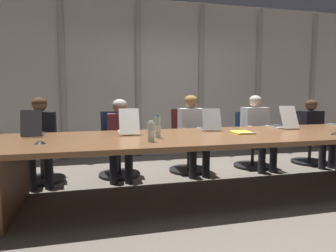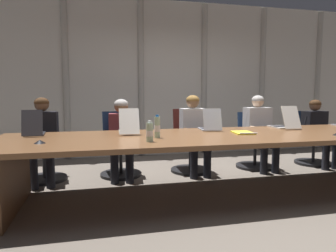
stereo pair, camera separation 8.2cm
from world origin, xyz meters
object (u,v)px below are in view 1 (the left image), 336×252
Objects in this scene: person_left_mid at (120,134)px; conference_mic_left_side at (336,133)px; office_chair_left_end at (42,156)px; conference_mic_middle at (40,142)px; spiral_notepad at (242,132)px; office_chair_center at (188,148)px; laptop_center at (209,126)px; office_chair_left_mid at (118,152)px; laptop_left_mid at (128,129)px; water_bottle_primary at (151,132)px; water_bottle_secondary at (158,127)px; office_chair_right_end at (308,144)px; person_right_end at (314,128)px; person_left_end at (40,135)px; person_center at (193,129)px; laptop_left_end at (33,131)px; laptop_right_mid at (282,124)px; person_right_mid at (257,128)px; office_chair_right_mid at (251,146)px.

conference_mic_left_side is (2.35, -1.39, 0.10)m from person_left_mid.
conference_mic_middle is at bearing -0.51° from office_chair_left_end.
spiral_notepad is at bearing 5.81° from conference_mic_middle.
office_chair_center is at bearing 35.24° from conference_mic_middle.
laptop_center reaches higher than office_chair_left_mid.
spiral_notepad is (2.26, 0.23, -0.01)m from conference_mic_middle.
water_bottle_primary is at bearing -165.82° from laptop_left_mid.
water_bottle_secondary is at bearing 62.94° from water_bottle_primary.
laptop_center reaches higher than office_chair_right_end.
laptop_left_mid is 1.38m from office_chair_center.
person_right_end reaches higher than office_chair_center.
laptop_left_mid is at bearing 101.09° from water_bottle_primary.
office_chair_right_end is 0.33m from person_right_end.
spiral_notepad is at bearing 6.99° from water_bottle_secondary.
water_bottle_primary is at bearing 37.68° from person_left_end.
laptop_center is 0.37× the size of person_right_end.
person_center is (1.05, 0.66, -0.12)m from laptop_left_mid.
laptop_center is 1.20m from water_bottle_primary.
laptop_left_end is 0.36× the size of person_center.
laptop_right_mid is at bearing 63.26° from office_chair_left_mid.
person_right_end reaches higher than laptop_right_mid.
conference_mic_left_side is at bearing 5.68° from person_right_mid.
laptop_right_mid is 0.53× the size of office_chair_right_end.
person_right_mid is at bearing 78.73° from office_chair_left_mid.
laptop_center is 1.08m from laptop_right_mid.
laptop_center is 0.36× the size of person_left_end.
person_left_mid is (0.02, -0.16, 0.29)m from office_chair_left_mid.
person_center reaches higher than conference_mic_middle.
laptop_left_mid is 2.43m from conference_mic_left_side.
office_chair_center reaches higher than conference_mic_left_side.
person_left_mid is 1.02× the size of person_right_end.
conference_mic_middle is at bearing 176.77° from conference_mic_left_side.
person_center is (2.13, 0.60, -0.12)m from laptop_left_end.
person_right_mid reaches higher than water_bottle_primary.
laptop_right_mid is 1.26m from person_center.
office_chair_left_end is 2.13m from office_chair_center.
person_left_end is (-2.15, 0.60, -0.13)m from laptop_center.
office_chair_center is 0.35m from person_center.
person_left_mid is 10.19× the size of conference_mic_middle.
laptop_left_mid is at bearing 98.90° from laptop_center.
conference_mic_middle is (0.19, -1.37, 0.40)m from office_chair_left_end.
office_chair_left_mid is at bearing 146.83° from conference_mic_left_side.
water_bottle_primary reaches higher than office_chair_right_end.
laptop_center is at bearing 66.26° from person_left_mid.
person_left_mid is at bearing 149.46° from conference_mic_left_side.
water_bottle_primary is 0.64× the size of spiral_notepad.
conference_mic_middle is at bearing -59.38° from office_chair_right_mid.
office_chair_left_end is (-1.10, 0.82, -0.44)m from laptop_left_mid.
conference_mic_left_side is at bearing 64.24° from person_left_mid.
office_chair_center reaches higher than spiral_notepad.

